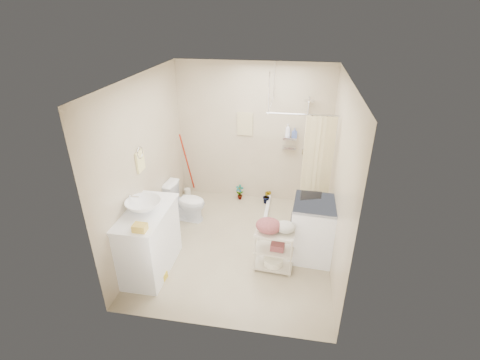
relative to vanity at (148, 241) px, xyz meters
The scene contains 23 objects.
floor 1.46m from the vanity, 32.37° to the left, with size 3.20×3.20×0.00m, color tan.
ceiling 2.52m from the vanity, 32.37° to the left, with size 2.80×3.20×0.04m, color silver.
wall_back 2.73m from the vanity, 63.59° to the left, with size 2.80×0.04×2.60m, color beige.
wall_front 1.66m from the vanity, 36.70° to the right, with size 2.80×0.04×2.60m, color beige.
wall_left 1.12m from the vanity, 108.08° to the left, with size 0.04×3.20×2.60m, color beige.
wall_right 2.79m from the vanity, 16.03° to the left, with size 0.04×3.20×2.60m, color beige.
vanity is the anchor object (origin of this frame).
sink 0.57m from the vanity, ahead, with size 0.48×0.48×0.16m, color white.
counter_basket 0.70m from the vanity, 71.35° to the right, with size 0.17×0.13×0.09m, color gold.
floor_basket 0.50m from the vanity, 45.37° to the right, with size 0.27×0.21×0.15m, color gold.
toilet 1.36m from the vanity, 84.92° to the left, with size 0.39×0.68×0.70m, color white.
mop 2.20m from the vanity, 93.55° to the left, with size 0.13×0.13×1.32m, color #9E1706, non-canonical shape.
potted_plant_a 2.39m from the vanity, 66.82° to the left, with size 0.16×0.11×0.30m, color brown.
potted_plant_b 2.60m from the vanity, 55.07° to the left, with size 0.16×0.13×0.30m, color #953B1E.
hanging_towel 2.72m from the vanity, 66.43° to the left, with size 0.28×0.03×0.42m, color #C7BF8F.
towel_ring 1.14m from the vanity, 112.34° to the left, with size 0.04×0.22×0.34m, color #FFF198, non-canonical shape.
tp_holder 0.84m from the vanity, 104.29° to the left, with size 0.08×0.12×0.14m, color silver, non-canonical shape.
shower 2.75m from the vanity, 41.61° to the left, with size 1.10×1.10×2.10m, color silver, non-canonical shape.
shampoo_bottle_a 3.04m from the vanity, 51.75° to the left, with size 0.09×0.09×0.24m, color white.
shampoo_bottle_b 3.08m from the vanity, 49.54° to the left, with size 0.08×0.08×0.18m, color #475C9F.
washing_machine 2.40m from the vanity, 16.70° to the left, with size 0.63×0.65×0.93m, color white.
laundry_rack 1.78m from the vanity, ahead, with size 0.54×0.32×0.75m, color beige, non-canonical shape.
ironing_board 2.29m from the vanity, 16.40° to the left, with size 0.31×0.09×1.09m, color black, non-canonical shape.
Camera 1 is at (0.77, -4.41, 3.44)m, focal length 26.00 mm.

